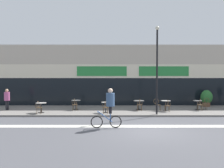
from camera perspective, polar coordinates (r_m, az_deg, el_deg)
ground_plane at (r=13.32m, az=7.86°, el=-10.26°), size 120.00×120.00×0.00m
sidewalk_slab at (r=20.41m, az=5.02°, el=-5.74°), size 40.00×5.50×0.12m
storefront_facade at (r=24.92m, az=4.08°, el=1.80°), size 40.00×4.06×5.44m
bike_lane_stripe at (r=14.66m, az=7.10°, el=-9.10°), size 36.00×0.70×0.01m
bistro_table_0 at (r=19.31m, az=-15.28°, el=-4.55°), size 0.76×0.76×0.71m
bistro_table_1 at (r=20.59m, az=-7.98°, el=-4.06°), size 0.71×0.71×0.72m
bistro_table_2 at (r=18.69m, az=-1.48°, el=-4.64°), size 0.62×0.62×0.75m
bistro_table_3 at (r=20.35m, az=5.74°, el=-4.13°), size 0.80×0.80×0.71m
bistro_table_4 at (r=20.07m, az=11.51°, el=-4.17°), size 0.73×0.73×0.76m
bistro_table_5 at (r=21.34m, az=17.97°, el=-3.97°), size 0.67×0.67×0.71m
cafe_chair_0_near at (r=18.72m, az=-15.81°, el=-4.75°), size 0.44×0.60×0.90m
cafe_chair_1_near at (r=19.97m, az=-8.24°, el=-4.26°), size 0.43×0.59×0.90m
cafe_chair_2_near at (r=18.07m, az=-1.57°, el=-4.91°), size 0.45×0.60×0.90m
cafe_chair_3_near at (r=19.73m, az=5.92°, el=-4.32°), size 0.40×0.58×0.90m
cafe_chair_4_near at (r=19.46m, az=11.89°, el=-4.45°), size 0.42×0.58×0.90m
cafe_chair_4_side at (r=19.95m, az=9.74°, el=-4.27°), size 0.58×0.42×0.90m
cafe_chair_5_near at (r=20.74m, az=18.49°, el=-4.11°), size 0.43×0.59×0.90m
cafe_chair_5_side at (r=21.54m, az=19.55°, el=-3.89°), size 0.59×0.43×0.90m
planter_pot at (r=23.59m, az=19.78°, el=-2.85°), size 0.98×0.98×1.39m
lamp_post at (r=18.05m, az=9.67°, el=4.24°), size 0.26×0.26×5.99m
cyclist_0 at (r=13.93m, az=-0.66°, el=-4.45°), size 1.65×0.53×2.11m
pedestrian_far_end at (r=21.43m, az=-22.01°, el=-2.76°), size 0.51×0.51×1.62m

